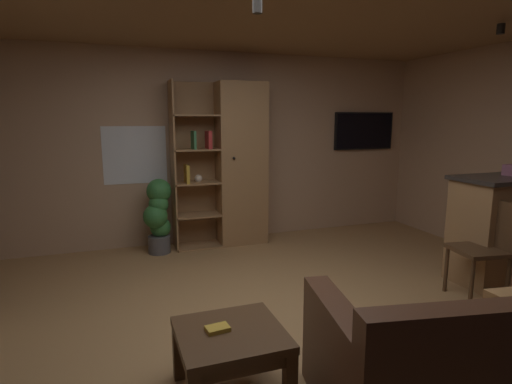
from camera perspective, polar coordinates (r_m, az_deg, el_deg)
name	(u,v)px	position (r m, az deg, el deg)	size (l,w,h in m)	color
floor	(273,333)	(3.40, 2.38, -19.05)	(6.43, 5.26, 0.02)	#A37A4C
wall_back	(200,149)	(5.54, -7.86, 6.01)	(6.55, 0.06, 2.52)	tan
window_pane_back	(135,155)	(5.40, -16.52, 4.96)	(0.78, 0.01, 0.72)	white
bookshelf_cabinet	(235,165)	(5.39, -2.92, 3.77)	(1.22, 0.41, 2.12)	#997047
tissue_box	(511,170)	(4.86, 32.00, 2.61)	(0.12, 0.12, 0.11)	#995972
leather_couch	(473,366)	(2.73, 28.05, -20.62)	(1.76, 1.20, 0.84)	#4C2D1E
coffee_table	(231,344)	(2.61, -3.55, -20.39)	(0.63, 0.59, 0.41)	#4C331E
table_book_0	(218,329)	(2.56, -5.38, -18.44)	(0.14, 0.09, 0.03)	gold
dining_chair	(487,243)	(4.34, 29.51, -6.16)	(0.48, 0.48, 0.92)	#4C331E
potted_floor_plant	(158,214)	(5.19, -13.47, -3.00)	(0.36, 0.37, 0.93)	#4C4C51
wall_mounted_tv	(364,131)	(6.46, 14.80, 8.23)	(0.99, 0.06, 0.55)	black
track_light_spot_1	(257,7)	(3.24, 0.19, 24.42)	(0.07, 0.07, 0.09)	black
track_light_spot_2	(501,29)	(4.53, 30.96, 18.92)	(0.07, 0.07, 0.09)	black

